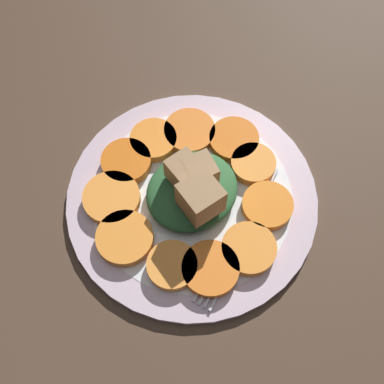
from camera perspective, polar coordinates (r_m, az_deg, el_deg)
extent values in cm
cube|color=#4C3828|center=(59.90, 0.00, -1.32)|extent=(120.00, 120.00, 2.00)
cylinder|color=silver|center=(58.54, 0.00, -0.70)|extent=(30.38, 30.38, 1.00)
cylinder|color=white|center=(58.50, 0.00, -0.67)|extent=(24.30, 24.30, 1.00)
cylinder|color=orange|center=(55.15, 6.96, -6.49)|extent=(6.25, 6.25, 1.31)
cylinder|color=orange|center=(57.40, 8.91, -1.62)|extent=(6.05, 6.05, 1.31)
cylinder|color=orange|center=(59.77, 7.25, 3.29)|extent=(5.54, 5.54, 1.31)
cylinder|color=orange|center=(61.36, 4.98, 6.19)|extent=(6.29, 6.29, 1.31)
cylinder|color=orange|center=(61.79, -0.29, 7.16)|extent=(6.53, 6.53, 1.31)
cylinder|color=orange|center=(61.30, -4.58, 6.16)|extent=(5.92, 5.92, 1.31)
cylinder|color=orange|center=(60.02, -7.80, 3.58)|extent=(6.19, 6.19, 1.31)
cylinder|color=orange|center=(57.92, -9.49, -0.74)|extent=(6.83, 6.83, 1.31)
cylinder|color=orange|center=(55.66, -7.97, -5.44)|extent=(6.59, 6.59, 1.31)
cylinder|color=#F9963A|center=(54.10, -2.37, -8.71)|extent=(5.69, 5.69, 1.31)
cylinder|color=orange|center=(53.98, 2.20, -9.10)|extent=(6.44, 6.44, 1.31)
ellipsoid|color=#2D6033|center=(56.80, 0.00, 0.15)|extent=(11.33, 10.20, 2.69)
cube|color=#9E754C|center=(54.60, 0.72, 2.53)|extent=(4.18, 4.18, 3.36)
cube|color=#9E754C|center=(52.62, 1.02, -0.70)|extent=(4.61, 4.61, 4.11)
cube|color=#9E754C|center=(54.52, -1.16, 2.35)|extent=(3.63, 3.63, 3.34)
cube|color=silver|center=(57.43, 7.16, -2.13)|extent=(12.43, 5.23, 0.40)
cube|color=silver|center=(54.83, 3.97, -8.16)|extent=(2.22, 2.69, 0.40)
cube|color=silver|center=(53.83, 3.34, -11.57)|extent=(4.86, 1.94, 0.40)
cube|color=silver|center=(53.88, 2.70, -11.26)|extent=(4.86, 1.94, 0.40)
cube|color=silver|center=(53.94, 2.06, -10.94)|extent=(4.86, 1.94, 0.40)
cube|color=silver|center=(54.01, 1.42, -10.62)|extent=(4.86, 1.94, 0.40)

